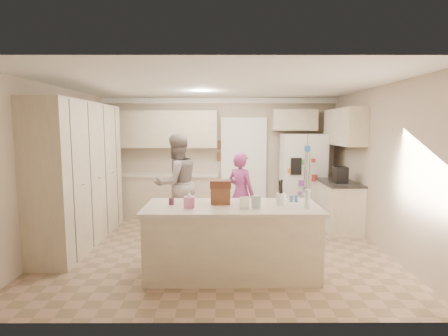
{
  "coord_description": "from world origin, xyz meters",
  "views": [
    {
      "loc": [
        0.08,
        -5.58,
        1.94
      ],
      "look_at": [
        0.1,
        0.35,
        1.25
      ],
      "focal_mm": 28.0,
      "sensor_mm": 36.0,
      "label": 1
    }
  ],
  "objects_px": {
    "teen_boy": "(177,183)",
    "refrigerator": "(302,176)",
    "tissue_box": "(189,202)",
    "dollhouse_body": "(221,196)",
    "coffee_maker": "(340,175)",
    "teen_girl": "(241,193)",
    "utensil_crock": "(281,199)",
    "island_base": "(232,241)"
  },
  "relations": [
    {
      "from": "teen_boy",
      "to": "refrigerator",
      "type": "bearing_deg",
      "value": 165.66
    },
    {
      "from": "tissue_box",
      "to": "dollhouse_body",
      "type": "distance_m",
      "value": 0.45
    },
    {
      "from": "refrigerator",
      "to": "tissue_box",
      "type": "height_order",
      "value": "refrigerator"
    },
    {
      "from": "coffee_maker",
      "to": "teen_boy",
      "type": "relative_size",
      "value": 0.16
    },
    {
      "from": "dollhouse_body",
      "to": "coffee_maker",
      "type": "bearing_deg",
      "value": 39.29
    },
    {
      "from": "refrigerator",
      "to": "dollhouse_body",
      "type": "bearing_deg",
      "value": -120.97
    },
    {
      "from": "teen_girl",
      "to": "coffee_maker",
      "type": "bearing_deg",
      "value": -138.81
    },
    {
      "from": "refrigerator",
      "to": "utensil_crock",
      "type": "height_order",
      "value": "refrigerator"
    },
    {
      "from": "refrigerator",
      "to": "teen_girl",
      "type": "height_order",
      "value": "refrigerator"
    },
    {
      "from": "coffee_maker",
      "to": "utensil_crock",
      "type": "relative_size",
      "value": 2.0
    },
    {
      "from": "island_base",
      "to": "teen_girl",
      "type": "distance_m",
      "value": 1.84
    },
    {
      "from": "refrigerator",
      "to": "island_base",
      "type": "relative_size",
      "value": 0.82
    },
    {
      "from": "tissue_box",
      "to": "refrigerator",
      "type": "bearing_deg",
      "value": 54.92
    },
    {
      "from": "tissue_box",
      "to": "teen_boy",
      "type": "relative_size",
      "value": 0.08
    },
    {
      "from": "refrigerator",
      "to": "island_base",
      "type": "distance_m",
      "value": 3.39
    },
    {
      "from": "island_base",
      "to": "teen_boy",
      "type": "bearing_deg",
      "value": 117.65
    },
    {
      "from": "dollhouse_body",
      "to": "utensil_crock",
      "type": "bearing_deg",
      "value": -3.58
    },
    {
      "from": "refrigerator",
      "to": "coffee_maker",
      "type": "bearing_deg",
      "value": -66.4
    },
    {
      "from": "tissue_box",
      "to": "teen_girl",
      "type": "height_order",
      "value": "teen_girl"
    },
    {
      "from": "refrigerator",
      "to": "teen_girl",
      "type": "bearing_deg",
      "value": -139.77
    },
    {
      "from": "coffee_maker",
      "to": "island_base",
      "type": "xyz_separation_m",
      "value": [
        -2.05,
        -1.9,
        -0.63
      ]
    },
    {
      "from": "island_base",
      "to": "utensil_crock",
      "type": "distance_m",
      "value": 0.86
    },
    {
      "from": "refrigerator",
      "to": "tissue_box",
      "type": "relative_size",
      "value": 12.86
    },
    {
      "from": "island_base",
      "to": "utensil_crock",
      "type": "bearing_deg",
      "value": 4.4
    },
    {
      "from": "tissue_box",
      "to": "teen_boy",
      "type": "bearing_deg",
      "value": 102.16
    },
    {
      "from": "island_base",
      "to": "tissue_box",
      "type": "bearing_deg",
      "value": -169.7
    },
    {
      "from": "tissue_box",
      "to": "teen_boy",
      "type": "xyz_separation_m",
      "value": [
        -0.42,
        1.95,
        -0.08
      ]
    },
    {
      "from": "coffee_maker",
      "to": "tissue_box",
      "type": "height_order",
      "value": "coffee_maker"
    },
    {
      "from": "utensil_crock",
      "to": "dollhouse_body",
      "type": "xyz_separation_m",
      "value": [
        -0.8,
        0.05,
        0.04
      ]
    },
    {
      "from": "teen_boy",
      "to": "teen_girl",
      "type": "bearing_deg",
      "value": 139.87
    },
    {
      "from": "utensil_crock",
      "to": "tissue_box",
      "type": "height_order",
      "value": "utensil_crock"
    },
    {
      "from": "dollhouse_body",
      "to": "tissue_box",
      "type": "bearing_deg",
      "value": -153.43
    },
    {
      "from": "island_base",
      "to": "teen_girl",
      "type": "height_order",
      "value": "teen_girl"
    },
    {
      "from": "dollhouse_body",
      "to": "teen_girl",
      "type": "bearing_deg",
      "value": 78.15
    },
    {
      "from": "teen_girl",
      "to": "refrigerator",
      "type": "bearing_deg",
      "value": -102.11
    },
    {
      "from": "coffee_maker",
      "to": "utensil_crock",
      "type": "bearing_deg",
      "value": -127.12
    },
    {
      "from": "utensil_crock",
      "to": "teen_girl",
      "type": "bearing_deg",
      "value": 104.18
    },
    {
      "from": "coffee_maker",
      "to": "tissue_box",
      "type": "xyz_separation_m",
      "value": [
        -2.6,
        -2.0,
        -0.07
      ]
    },
    {
      "from": "coffee_maker",
      "to": "dollhouse_body",
      "type": "bearing_deg",
      "value": -140.71
    },
    {
      "from": "coffee_maker",
      "to": "teen_boy",
      "type": "distance_m",
      "value": 3.03
    },
    {
      "from": "coffee_maker",
      "to": "teen_girl",
      "type": "distance_m",
      "value": 1.87
    },
    {
      "from": "island_base",
      "to": "dollhouse_body",
      "type": "bearing_deg",
      "value": 146.31
    }
  ]
}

